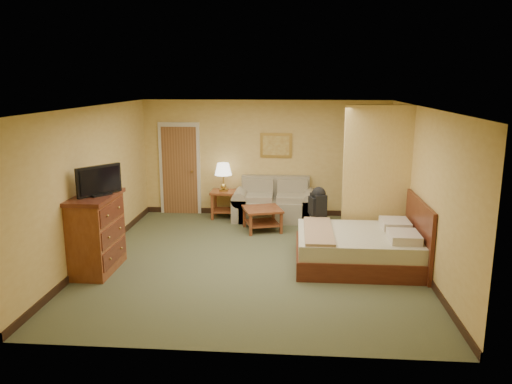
# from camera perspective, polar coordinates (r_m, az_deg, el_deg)

# --- Properties ---
(floor) EXTENTS (6.00, 6.00, 0.00)m
(floor) POSITION_cam_1_polar(r_m,az_deg,el_deg) (8.67, -0.21, -7.75)
(floor) COLOR #4D5235
(floor) RESTS_ON ground
(ceiling) EXTENTS (6.00, 6.00, 0.00)m
(ceiling) POSITION_cam_1_polar(r_m,az_deg,el_deg) (8.13, -0.22, 9.69)
(ceiling) COLOR white
(ceiling) RESTS_ON back_wall
(back_wall) EXTENTS (5.50, 0.02, 2.60)m
(back_wall) POSITION_cam_1_polar(r_m,az_deg,el_deg) (11.25, 1.04, 3.86)
(back_wall) COLOR tan
(back_wall) RESTS_ON floor
(left_wall) EXTENTS (0.02, 6.00, 2.60)m
(left_wall) POSITION_cam_1_polar(r_m,az_deg,el_deg) (8.95, -18.04, 0.94)
(left_wall) COLOR tan
(left_wall) RESTS_ON floor
(right_wall) EXTENTS (0.02, 6.00, 2.60)m
(right_wall) POSITION_cam_1_polar(r_m,az_deg,el_deg) (8.53, 18.52, 0.35)
(right_wall) COLOR tan
(right_wall) RESTS_ON floor
(partition) EXTENTS (1.20, 0.15, 2.60)m
(partition) POSITION_cam_1_polar(r_m,az_deg,el_deg) (9.30, 13.59, 1.64)
(partition) COLOR tan
(partition) RESTS_ON floor
(door) EXTENTS (0.94, 0.16, 2.10)m
(door) POSITION_cam_1_polar(r_m,az_deg,el_deg) (11.54, -8.70, 2.59)
(door) COLOR beige
(door) RESTS_ON floor
(baseboard) EXTENTS (5.50, 0.02, 0.12)m
(baseboard) POSITION_cam_1_polar(r_m,az_deg,el_deg) (11.49, 1.01, -2.27)
(baseboard) COLOR black
(baseboard) RESTS_ON floor
(loveseat) EXTENTS (1.85, 0.86, 0.93)m
(loveseat) POSITION_cam_1_polar(r_m,az_deg,el_deg) (11.02, 2.16, -1.63)
(loveseat) COLOR gray
(loveseat) RESTS_ON floor
(side_table) EXTENTS (0.56, 0.56, 0.61)m
(side_table) POSITION_cam_1_polar(r_m,az_deg,el_deg) (11.17, -3.72, -0.92)
(side_table) COLOR brown
(side_table) RESTS_ON floor
(table_lamp) EXTENTS (0.38, 0.38, 0.63)m
(table_lamp) POSITION_cam_1_polar(r_m,az_deg,el_deg) (11.03, -3.77, 2.54)
(table_lamp) COLOR #B59642
(table_lamp) RESTS_ON side_table
(coffee_table) EXTENTS (0.92, 0.92, 0.47)m
(coffee_table) POSITION_cam_1_polar(r_m,az_deg,el_deg) (10.21, 0.73, -2.58)
(coffee_table) COLOR brown
(coffee_table) RESTS_ON floor
(wall_picture) EXTENTS (0.71, 0.04, 0.55)m
(wall_picture) POSITION_cam_1_polar(r_m,az_deg,el_deg) (11.17, 2.30, 5.34)
(wall_picture) COLOR #B78E3F
(wall_picture) RESTS_ON back_wall
(dresser) EXTENTS (0.62, 1.18, 1.26)m
(dresser) POSITION_cam_1_polar(r_m,az_deg,el_deg) (8.40, -17.75, -4.48)
(dresser) COLOR brown
(dresser) RESTS_ON floor
(tv) EXTENTS (0.50, 0.66, 0.47)m
(tv) POSITION_cam_1_polar(r_m,az_deg,el_deg) (8.16, -17.50, 1.17)
(tv) COLOR black
(tv) RESTS_ON dresser
(bed) EXTENTS (2.06, 1.75, 1.13)m
(bed) POSITION_cam_1_polar(r_m,az_deg,el_deg) (8.52, 12.08, -6.21)
(bed) COLOR #4C1D11
(bed) RESTS_ON floor
(backpack) EXTENTS (0.31, 0.38, 0.57)m
(backpack) POSITION_cam_1_polar(r_m,az_deg,el_deg) (9.20, 7.15, -1.07)
(backpack) COLOR black
(backpack) RESTS_ON bed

